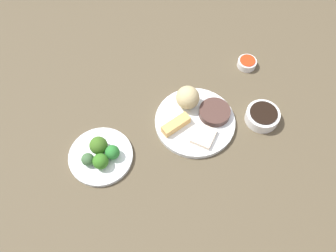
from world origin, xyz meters
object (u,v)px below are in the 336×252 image
(sauce_ramekin_sweet_and_sour, at_px, (247,63))
(main_plate, at_px, (195,122))
(broccoli_plate, at_px, (101,156))
(soy_sauce_bowl, at_px, (262,116))

(sauce_ramekin_sweet_and_sour, bearing_deg, main_plate, -105.76)
(main_plate, xyz_separation_m, broccoli_plate, (-0.22, -0.22, -0.00))
(soy_sauce_bowl, bearing_deg, broccoli_plate, -141.90)
(main_plate, relative_size, broccoli_plate, 1.32)
(main_plate, bearing_deg, broccoli_plate, -134.11)
(main_plate, bearing_deg, soy_sauce_bowl, 26.68)
(main_plate, height_order, sauce_ramekin_sweet_and_sour, sauce_ramekin_sweet_and_sour)
(soy_sauce_bowl, bearing_deg, main_plate, -153.32)
(broccoli_plate, relative_size, sauce_ramekin_sweet_and_sour, 2.96)
(broccoli_plate, height_order, soy_sauce_bowl, soy_sauce_bowl)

